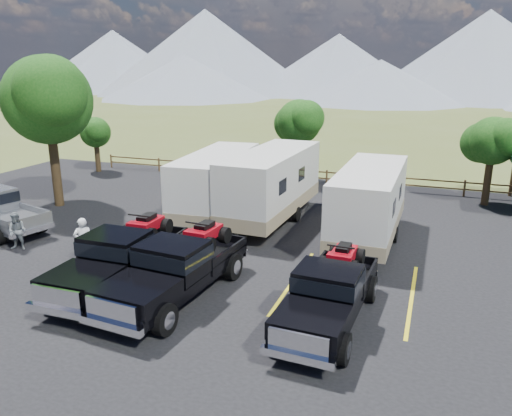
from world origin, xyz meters
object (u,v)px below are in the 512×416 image
(trailer_left, at_px, (217,184))
(person_a, at_px, (84,242))
(rig_center, at_px, (178,267))
(rig_right, at_px, (330,292))
(person_b, at_px, (17,231))
(rig_left, at_px, (121,256))
(trailer_right, at_px, (369,204))
(trailer_center, at_px, (271,185))
(tree_big_nw, at_px, (47,100))

(trailer_left, relative_size, person_a, 4.81)
(rig_center, height_order, trailer_left, trailer_left)
(rig_right, distance_m, trailer_left, 11.38)
(person_a, distance_m, person_b, 3.71)
(rig_left, relative_size, trailer_right, 0.71)
(trailer_right, bearing_deg, rig_right, -90.05)
(rig_right, distance_m, person_b, 13.28)
(person_b, bearing_deg, trailer_center, 25.52)
(rig_center, height_order, person_b, rig_center)
(rig_center, bearing_deg, tree_big_nw, 151.36)
(tree_big_nw, height_order, trailer_center, tree_big_nw)
(trailer_center, xyz_separation_m, trailer_right, (4.80, -1.38, -0.11))
(trailer_left, bearing_deg, person_b, -133.33)
(tree_big_nw, relative_size, person_a, 4.13)
(person_b, bearing_deg, person_a, -22.62)
(trailer_left, height_order, trailer_right, trailer_right)
(trailer_right, bearing_deg, rig_center, -123.56)
(trailer_center, distance_m, person_b, 11.22)
(tree_big_nw, bearing_deg, trailer_left, 7.36)
(rig_right, relative_size, trailer_left, 0.66)
(rig_left, bearing_deg, rig_right, -1.29)
(trailer_center, relative_size, person_b, 6.20)
(trailer_right, bearing_deg, rig_left, -134.52)
(rig_left, height_order, rig_center, rig_center)
(rig_left, xyz_separation_m, rig_center, (2.27, -0.15, 0.01))
(person_a, bearing_deg, rig_left, 120.39)
(tree_big_nw, xyz_separation_m, rig_left, (9.08, -7.31, -4.52))
(trailer_right, bearing_deg, person_a, -145.80)
(rig_right, bearing_deg, trailer_right, 92.16)
(trailer_left, height_order, trailer_center, trailer_center)
(rig_left, distance_m, person_b, 6.13)
(rig_center, xyz_separation_m, trailer_center, (0.24, 8.83, 0.73))
(tree_big_nw, bearing_deg, person_a, -43.35)
(trailer_center, bearing_deg, tree_big_nw, -171.10)
(trailer_right, bearing_deg, trailer_left, 171.82)
(tree_big_nw, distance_m, rig_center, 14.31)
(rig_left, bearing_deg, trailer_right, 44.27)
(trailer_left, xyz_separation_m, trailer_right, (7.57, -1.16, 0.01))
(tree_big_nw, distance_m, rig_left, 12.50)
(trailer_left, xyz_separation_m, person_a, (-2.02, -7.55, -0.71))
(trailer_right, distance_m, person_b, 14.55)
(trailer_center, xyz_separation_m, person_a, (-4.79, -7.77, -0.82))
(rig_center, xyz_separation_m, rig_right, (4.96, 0.07, -0.09))
(tree_big_nw, xyz_separation_m, person_b, (3.11, -5.93, -4.77))
(person_a, bearing_deg, tree_big_nw, -81.40)
(rig_right, distance_m, trailer_center, 9.98)
(trailer_left, height_order, person_b, trailer_left)
(trailer_right, distance_m, person_a, 11.55)
(trailer_center, relative_size, trailer_right, 1.07)
(rig_center, relative_size, person_a, 3.49)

